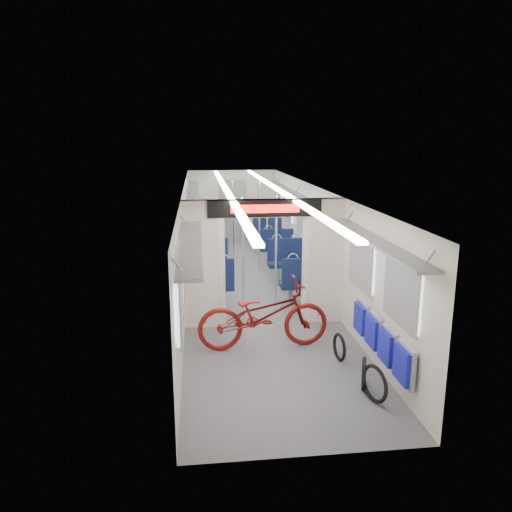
# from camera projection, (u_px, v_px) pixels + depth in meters

# --- Properties ---
(carriage) EXTENTS (12.00, 12.02, 2.31)m
(carriage) POSITION_uv_depth(u_px,v_px,m) (253.00, 227.00, 10.58)
(carriage) COLOR #515456
(carriage) RESTS_ON ground
(bicycle) EXTENTS (2.17, 0.85, 1.12)m
(bicycle) POSITION_uv_depth(u_px,v_px,m) (263.00, 315.00, 8.05)
(bicycle) COLOR maroon
(bicycle) RESTS_ON ground
(flip_bench) EXTENTS (0.12, 2.11, 0.52)m
(flip_bench) POSITION_uv_depth(u_px,v_px,m) (380.00, 339.00, 7.03)
(flip_bench) COLOR gray
(flip_bench) RESTS_ON carriage
(bike_hoop_a) EXTENTS (0.20, 0.50, 0.51)m
(bike_hoop_a) POSITION_uv_depth(u_px,v_px,m) (374.00, 385.00, 6.44)
(bike_hoop_a) COLOR black
(bike_hoop_a) RESTS_ON ground
(bike_hoop_b) EXTENTS (0.19, 0.46, 0.47)m
(bike_hoop_b) POSITION_uv_depth(u_px,v_px,m) (364.00, 375.00, 6.76)
(bike_hoop_b) COLOR black
(bike_hoop_b) RESTS_ON ground
(bike_hoop_c) EXTENTS (0.10, 0.44, 0.44)m
(bike_hoop_c) POSITION_uv_depth(u_px,v_px,m) (339.00, 349.00, 7.65)
(bike_hoop_c) COLOR black
(bike_hoop_c) RESTS_ON ground
(seat_bay_near_left) EXTENTS (0.93, 2.18, 1.13)m
(seat_bay_near_left) POSITION_uv_depth(u_px,v_px,m) (210.00, 268.00, 10.93)
(seat_bay_near_left) COLOR #0D173B
(seat_bay_near_left) RESTS_ON ground
(seat_bay_near_right) EXTENTS (0.92, 2.12, 1.11)m
(seat_bay_near_right) POSITION_uv_depth(u_px,v_px,m) (294.00, 267.00, 11.04)
(seat_bay_near_right) COLOR #0D173B
(seat_bay_near_right) RESTS_ON ground
(seat_bay_far_left) EXTENTS (0.91, 2.07, 1.10)m
(seat_bay_far_left) POSITION_uv_depth(u_px,v_px,m) (206.00, 236.00, 14.52)
(seat_bay_far_left) COLOR #0D173B
(seat_bay_far_left) RESTS_ON ground
(seat_bay_far_right) EXTENTS (0.89, 1.98, 1.07)m
(seat_bay_far_right) POSITION_uv_depth(u_px,v_px,m) (272.00, 238.00, 14.36)
(seat_bay_far_right) COLOR #0D173B
(seat_bay_far_right) RESTS_ON ground
(stanchion_near_left) EXTENTS (0.04, 0.04, 2.30)m
(stanchion_near_left) POSITION_uv_depth(u_px,v_px,m) (243.00, 259.00, 9.28)
(stanchion_near_left) COLOR silver
(stanchion_near_left) RESTS_ON ground
(stanchion_near_right) EXTENTS (0.04, 0.04, 2.30)m
(stanchion_near_right) POSITION_uv_depth(u_px,v_px,m) (276.00, 255.00, 9.59)
(stanchion_near_right) COLOR silver
(stanchion_near_right) RESTS_ON ground
(stanchion_far_left) EXTENTS (0.04, 0.04, 2.30)m
(stanchion_far_left) POSITION_uv_depth(u_px,v_px,m) (233.00, 226.00, 12.78)
(stanchion_far_left) COLOR silver
(stanchion_far_left) RESTS_ON ground
(stanchion_far_right) EXTENTS (0.04, 0.04, 2.30)m
(stanchion_far_right) POSITION_uv_depth(u_px,v_px,m) (259.00, 227.00, 12.50)
(stanchion_far_right) COLOR silver
(stanchion_far_right) RESTS_ON ground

